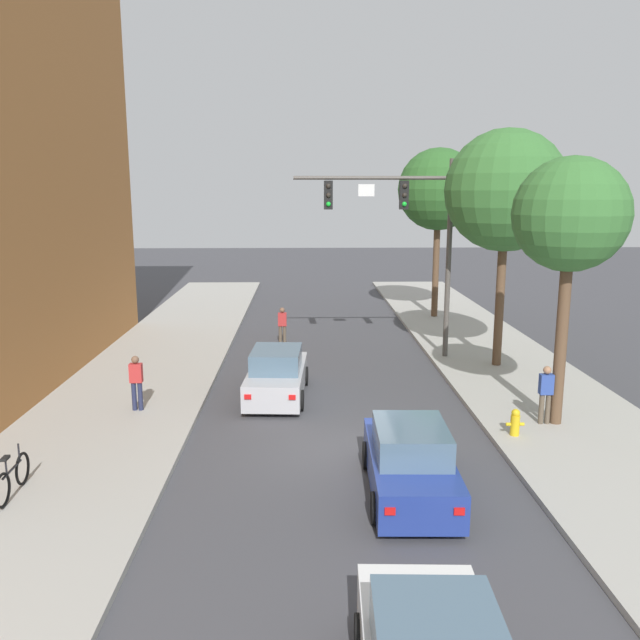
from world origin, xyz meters
The scene contains 14 objects.
ground_plane centered at (0.00, 0.00, 0.00)m, with size 120.00×120.00×0.00m, color #424247.
sidewalk_left centered at (-6.50, 0.00, 0.07)m, with size 5.00×60.00×0.15m, color #A8A59E.
sidewalk_right centered at (6.50, 0.00, 0.07)m, with size 5.00×60.00×0.15m, color #A8A59E.
traffic_signal_mast centered at (2.94, 8.97, 5.31)m, with size 5.97×0.38×7.50m.
car_lead_silver centered at (-1.78, 4.43, 0.72)m, with size 2.02×4.32×1.60m.
car_following_blue centered at (1.35, -2.36, 0.72)m, with size 1.93×4.29×1.60m.
pedestrian_sidewalk_left_walker centered at (-5.81, 2.87, 1.06)m, with size 0.36×0.22×1.64m.
pedestrian_crossing_road centered at (-1.83, 11.52, 0.91)m, with size 0.36×0.22×1.64m.
pedestrian_sidewalk_right_walker centered at (5.71, 1.45, 1.06)m, with size 0.36×0.22×1.64m.
bicycle_leaning centered at (-7.07, -2.51, 0.54)m, with size 0.14×1.77×0.98m.
fire_hydrant centered at (4.62, 0.60, 0.51)m, with size 0.48×0.24×0.72m.
street_tree_nearest centered at (6.05, 1.50, 5.81)m, with size 3.01×3.01×7.23m.
street_tree_second centered at (6.23, 7.63, 6.46)m, with size 4.30×4.30×8.49m.
street_tree_third centered at (5.82, 17.14, 6.53)m, with size 4.05×4.05×8.44m.
Camera 1 is at (-0.93, -15.31, 6.46)m, focal length 36.18 mm.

